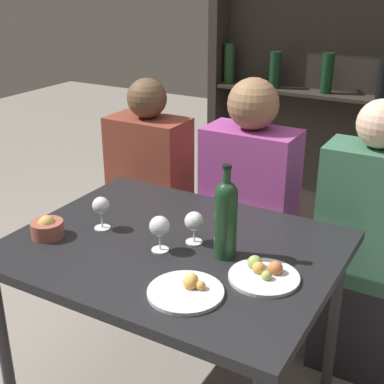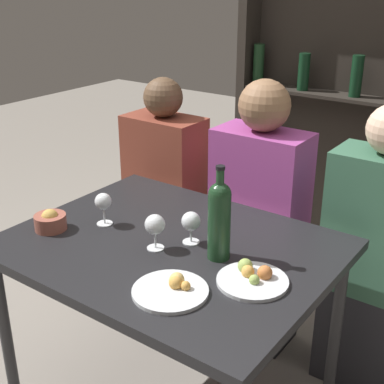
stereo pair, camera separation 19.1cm
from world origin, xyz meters
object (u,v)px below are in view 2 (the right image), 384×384
at_px(wine_bottle, 219,217).
at_px(seated_person_right, 372,263).
at_px(food_plate_0, 172,289).
at_px(seated_person_left, 165,203).
at_px(wine_glass_0, 155,226).
at_px(seated_person_center, 258,225).
at_px(snack_bowl, 50,221).
at_px(wine_glass_1, 103,203).
at_px(food_plate_1, 253,277).
at_px(wine_glass_2, 191,222).

xyz_separation_m(wine_bottle, seated_person_right, (0.34, 0.59, -0.33)).
xyz_separation_m(food_plate_0, seated_person_left, (-0.71, 0.85, -0.21)).
bearing_deg(wine_glass_0, seated_person_center, 87.21).
relative_size(seated_person_left, seated_person_center, 0.96).
height_order(wine_bottle, snack_bowl, wine_bottle).
bearing_deg(wine_glass_1, food_plate_0, -23.53).
xyz_separation_m(food_plate_1, seated_person_center, (-0.34, 0.66, -0.18)).
bearing_deg(wine_glass_0, seated_person_left, 126.58).
bearing_deg(seated_person_right, seated_person_left, 180.00).
xyz_separation_m(wine_glass_2, snack_bowl, (-0.48, -0.22, -0.05)).
bearing_deg(food_plate_0, wine_glass_1, 156.47).
relative_size(wine_bottle, seated_person_center, 0.26).
height_order(wine_glass_2, food_plate_0, wine_glass_2).
relative_size(wine_glass_0, seated_person_left, 0.11).
xyz_separation_m(snack_bowl, seated_person_center, (0.44, 0.78, -0.20)).
bearing_deg(wine_bottle, wine_glass_0, -159.74).
bearing_deg(wine_bottle, snack_bowl, -162.92).
bearing_deg(seated_person_center, snack_bowl, -119.29).
bearing_deg(seated_person_left, seated_person_right, 0.00).
xyz_separation_m(wine_glass_1, food_plate_0, (0.49, -0.21, -0.08)).
bearing_deg(snack_bowl, wine_bottle, 17.08).
height_order(wine_bottle, wine_glass_2, wine_bottle).
height_order(wine_glass_1, seated_person_right, seated_person_right).
distance_m(wine_glass_1, food_plate_1, 0.66).
bearing_deg(snack_bowl, wine_glass_2, 24.57).
distance_m(wine_bottle, food_plate_0, 0.29).
xyz_separation_m(seated_person_left, seated_person_right, (1.05, 0.00, 0.01)).
height_order(seated_person_left, seated_person_right, seated_person_right).
distance_m(seated_person_left, seated_person_right, 1.05).
xyz_separation_m(food_plate_0, snack_bowl, (-0.62, 0.06, 0.02)).
distance_m(wine_glass_0, food_plate_1, 0.38).
height_order(food_plate_0, food_plate_1, food_plate_1).
relative_size(wine_glass_0, food_plate_0, 0.55).
bearing_deg(food_plate_0, wine_glass_0, 139.87).
height_order(wine_glass_0, seated_person_right, seated_person_right).
bearing_deg(wine_glass_1, seated_person_center, 64.03).
relative_size(food_plate_0, snack_bowl, 1.97).
distance_m(wine_glass_2, seated_person_left, 0.85).
bearing_deg(seated_person_left, food_plate_0, -50.15).
height_order(wine_bottle, food_plate_1, wine_bottle).
bearing_deg(wine_glass_1, snack_bowl, -131.34).
bearing_deg(seated_person_right, wine_glass_0, -129.29).
distance_m(seated_person_left, seated_person_center, 0.53).
bearing_deg(food_plate_0, seated_person_left, 129.85).
distance_m(wine_glass_1, seated_person_right, 1.08).
distance_m(wine_bottle, wine_glass_1, 0.49).
distance_m(food_plate_0, snack_bowl, 0.62).
xyz_separation_m(wine_glass_0, seated_person_left, (-0.50, 0.67, -0.29)).
bearing_deg(seated_person_center, seated_person_right, -0.00).
relative_size(seated_person_center, seated_person_right, 1.03).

